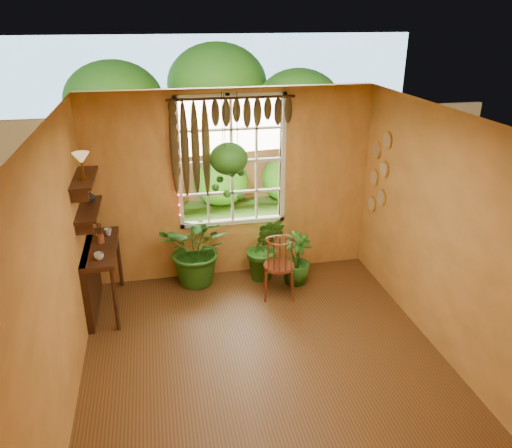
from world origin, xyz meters
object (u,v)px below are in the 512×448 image
at_px(counter_ledge, 95,271).
at_px(potted_plant_mid, 265,248).
at_px(windsor_chair, 279,275).
at_px(hanging_basket, 229,160).
at_px(potted_plant_left, 198,248).

xyz_separation_m(counter_ledge, potted_plant_mid, (2.32, 0.33, -0.06)).
bearing_deg(potted_plant_mid, windsor_chair, -81.28).
bearing_deg(windsor_chair, counter_ledge, -172.70).
height_order(potted_plant_mid, hanging_basket, hanging_basket).
relative_size(counter_ledge, windsor_chair, 1.06).
relative_size(windsor_chair, potted_plant_left, 1.03).
height_order(counter_ledge, potted_plant_left, potted_plant_left).
distance_m(counter_ledge, potted_plant_left, 1.43).
bearing_deg(hanging_basket, potted_plant_left, 161.10).
height_order(counter_ledge, potted_plant_mid, potted_plant_mid).
distance_m(potted_plant_mid, hanging_basket, 1.45).
relative_size(counter_ledge, potted_plant_left, 1.09).
relative_size(potted_plant_mid, hanging_basket, 0.71).
bearing_deg(potted_plant_left, counter_ledge, -163.47).
bearing_deg(counter_ledge, potted_plant_mid, 8.19).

